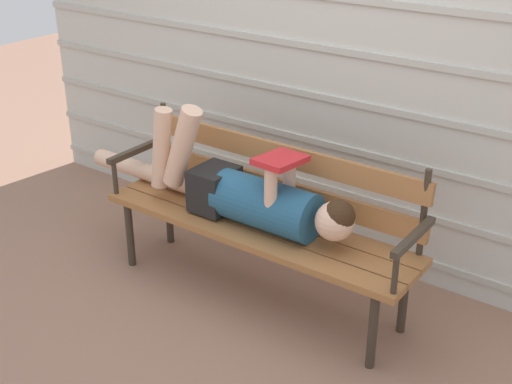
# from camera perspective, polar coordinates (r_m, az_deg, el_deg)

# --- Properties ---
(ground_plane) EXTENTS (12.00, 12.00, 0.00)m
(ground_plane) POSITION_cam_1_polar(r_m,az_deg,el_deg) (3.61, -1.65, -9.86)
(ground_plane) COLOR #936B56
(house_siding) EXTENTS (4.45, 0.08, 2.43)m
(house_siding) POSITION_cam_1_polar(r_m,az_deg,el_deg) (3.76, 6.18, 11.93)
(house_siding) COLOR beige
(house_siding) RESTS_ON ground
(park_bench) EXTENTS (1.75, 0.44, 0.87)m
(park_bench) POSITION_cam_1_polar(r_m,az_deg,el_deg) (3.53, 0.63, -1.55)
(park_bench) COLOR #9E6638
(park_bench) RESTS_ON ground
(reclining_person) EXTENTS (1.77, 0.26, 0.58)m
(reclining_person) POSITION_cam_1_polar(r_m,az_deg,el_deg) (3.48, -1.16, -0.00)
(reclining_person) COLOR #23567A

